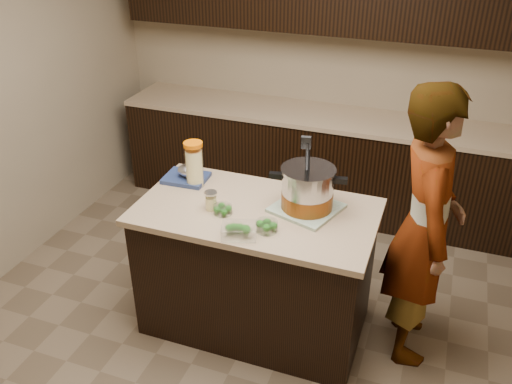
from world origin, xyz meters
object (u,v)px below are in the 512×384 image
island (256,268)px  stock_pot (307,191)px  lemonade_pitcher (194,166)px  person (424,228)px

island → stock_pot: stock_pot is taller
lemonade_pitcher → stock_pot: bearing=-3.8°
lemonade_pitcher → person: bearing=0.5°
stock_pot → lemonade_pitcher: bearing=165.7°
stock_pot → lemonade_pitcher: stock_pot is taller
stock_pot → lemonade_pitcher: (-0.77, 0.05, 0.01)m
stock_pot → person: bearing=-5.4°
stock_pot → lemonade_pitcher: 0.77m
stock_pot → island: bearing=-170.9°
stock_pot → person: (0.69, 0.06, -0.15)m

